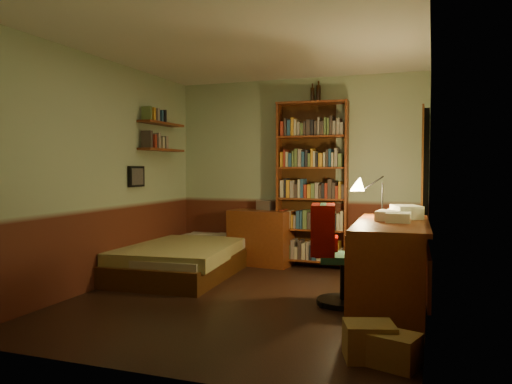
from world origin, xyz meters
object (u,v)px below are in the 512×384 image
(dresser, at_px, (261,238))
(cardboard_box_a, at_px, (369,341))
(mini_stereo, at_px, (267,205))
(desk_lamp, at_px, (383,184))
(office_chair, at_px, (343,249))
(bed, at_px, (188,247))
(bookshelf, at_px, (312,185))
(desk, at_px, (392,267))
(cardboard_box_b, at_px, (394,350))

(dresser, xyz_separation_m, cardboard_box_a, (1.85, -3.01, -0.25))
(mini_stereo, height_order, desk_lamp, desk_lamp)
(office_chair, xyz_separation_m, cardboard_box_a, (0.41, -1.35, -0.43))
(mini_stereo, xyz_separation_m, cardboard_box_a, (1.80, -3.14, -0.70))
(dresser, bearing_deg, desk_lamp, -27.21)
(bed, xyz_separation_m, bookshelf, (1.44, 0.88, 0.79))
(desk, relative_size, cardboard_box_a, 4.59)
(desk, bearing_deg, desk_lamp, 102.51)
(bookshelf, xyz_separation_m, desk, (1.19, -1.83, -0.70))
(desk, xyz_separation_m, office_chair, (-0.47, 0.09, 0.13))
(desk, height_order, desk_lamp, desk_lamp)
(mini_stereo, bearing_deg, bed, -109.20)
(bed, distance_m, cardboard_box_b, 3.58)
(dresser, distance_m, mini_stereo, 0.47)
(bed, relative_size, cardboard_box_a, 6.54)
(mini_stereo, height_order, desk, mini_stereo)
(dresser, height_order, desk_lamp, desk_lamp)
(cardboard_box_a, bearing_deg, desk_lamp, 92.75)
(bookshelf, distance_m, desk_lamp, 1.65)
(desk, bearing_deg, office_chair, 167.09)
(bed, distance_m, dresser, 1.08)
(dresser, bearing_deg, bookshelf, 13.66)
(bookshelf, bearing_deg, office_chair, -71.38)
(bed, distance_m, bookshelf, 1.86)
(dresser, relative_size, bookshelf, 0.38)
(bookshelf, height_order, desk_lamp, bookshelf)
(cardboard_box_b, bearing_deg, mini_stereo, 121.65)
(dresser, height_order, bookshelf, bookshelf)
(bookshelf, relative_size, desk, 1.41)
(bookshelf, distance_m, cardboard_box_a, 3.45)
(cardboard_box_a, bearing_deg, dresser, 121.56)
(cardboard_box_a, xyz_separation_m, cardboard_box_b, (0.18, -0.07, -0.02))
(office_chair, height_order, cardboard_box_a, office_chair)
(desk_lamp, height_order, office_chair, desk_lamp)
(office_chair, bearing_deg, mini_stereo, 116.92)
(office_chair, bearing_deg, bookshelf, 101.62)
(mini_stereo, xyz_separation_m, bookshelf, (0.66, -0.04, 0.29))
(mini_stereo, relative_size, cardboard_box_b, 0.77)
(bed, xyz_separation_m, desk, (2.63, -0.95, 0.09))
(bed, height_order, cardboard_box_b, bed)
(desk_lamp, height_order, cardboard_box_b, desk_lamp)
(bookshelf, bearing_deg, cardboard_box_a, -73.74)
(dresser, distance_m, desk, 2.59)
(office_chair, xyz_separation_m, cardboard_box_b, (0.59, -1.42, -0.45))
(bed, xyz_separation_m, mini_stereo, (0.77, 0.92, 0.50))
(bed, bearing_deg, mini_stereo, 46.84)
(bookshelf, xyz_separation_m, office_chair, (0.72, -1.74, -0.56))
(desk_lamp, bearing_deg, cardboard_box_a, -64.82)
(dresser, relative_size, cardboard_box_b, 2.69)
(bookshelf, relative_size, cardboard_box_b, 7.02)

